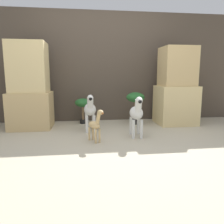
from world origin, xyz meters
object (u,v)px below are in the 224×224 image
zebra_left (90,109)px  potted_palm_back (135,99)px  giraffe_figurine (95,124)px  potted_palm_front (83,104)px  zebra_right (137,113)px

zebra_left → potted_palm_back: size_ratio=1.03×
zebra_left → giraffe_figurine: (0.06, -0.61, -0.12)m
zebra_left → giraffe_figurine: zebra_left is taller
giraffe_figurine → potted_palm_back: size_ratio=0.78×
potted_palm_front → giraffe_figurine: bearing=-81.8°
giraffe_figurine → zebra_right: bearing=15.3°
zebra_right → potted_palm_front: 1.34m
zebra_right → potted_palm_back: bearing=77.9°
zebra_right → potted_palm_front: size_ratio=1.29×
giraffe_figurine → potted_palm_front: 1.26m
zebra_right → giraffe_figurine: (-0.64, -0.17, -0.12)m
zebra_left → potted_palm_back: (0.88, 0.44, 0.12)m
giraffe_figurine → zebra_left: bearing=95.2°
giraffe_figurine → potted_palm_back: (0.82, 1.05, 0.24)m
potted_palm_front → zebra_left: bearing=-79.0°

